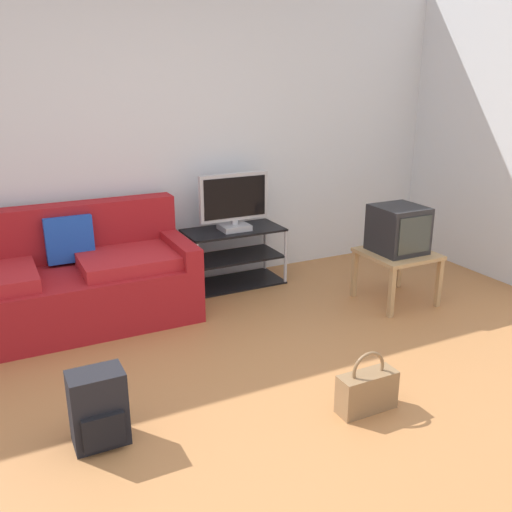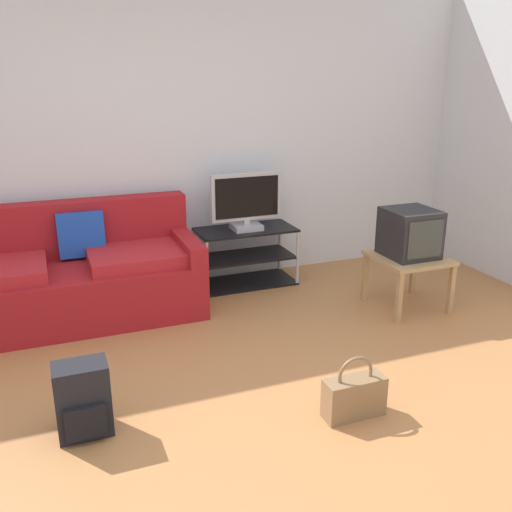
{
  "view_description": "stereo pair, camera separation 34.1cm",
  "coord_description": "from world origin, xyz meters",
  "views": [
    {
      "loc": [
        -1.24,
        -2.29,
        1.87
      ],
      "look_at": [
        0.4,
        1.0,
        0.66
      ],
      "focal_mm": 39.27,
      "sensor_mm": 36.0,
      "label": 1
    },
    {
      "loc": [
        -0.93,
        -2.42,
        1.87
      ],
      "look_at": [
        0.4,
        1.0,
        0.66
      ],
      "focal_mm": 39.27,
      "sensor_mm": 36.0,
      "label": 2
    }
  ],
  "objects": [
    {
      "name": "ground_plane",
      "position": [
        0.0,
        0.0,
        -0.01
      ],
      "size": [
        9.0,
        9.8,
        0.02
      ],
      "primitive_type": "cube",
      "color": "#B27542"
    },
    {
      "name": "wall_back",
      "position": [
        0.0,
        2.45,
        1.35
      ],
      "size": [
        9.0,
        0.1,
        2.7
      ],
      "primitive_type": "cube",
      "color": "silver",
      "rests_on": "ground_plane"
    },
    {
      "name": "couch",
      "position": [
        -0.81,
        1.95,
        0.33
      ],
      "size": [
        2.01,
        0.85,
        0.88
      ],
      "color": "maroon",
      "rests_on": "ground_plane"
    },
    {
      "name": "tv_stand",
      "position": [
        0.74,
        2.14,
        0.26
      ],
      "size": [
        0.88,
        0.44,
        0.52
      ],
      "color": "black",
      "rests_on": "ground_plane"
    },
    {
      "name": "flat_tv",
      "position": [
        0.74,
        2.11,
        0.77
      ],
      "size": [
        0.64,
        0.22,
        0.51
      ],
      "color": "#B2B2B7",
      "rests_on": "tv_stand"
    },
    {
      "name": "side_table",
      "position": [
        1.8,
        1.15,
        0.38
      ],
      "size": [
        0.55,
        0.55,
        0.44
      ],
      "color": "tan",
      "rests_on": "ground_plane"
    },
    {
      "name": "crt_tv",
      "position": [
        1.8,
        1.17,
        0.63
      ],
      "size": [
        0.39,
        0.4,
        0.38
      ],
      "color": "#232326",
      "rests_on": "side_table"
    },
    {
      "name": "backpack",
      "position": [
        -0.85,
        0.33,
        0.2
      ],
      "size": [
        0.28,
        0.26,
        0.41
      ],
      "rotation": [
        0.0,
        0.0,
        -0.08
      ],
      "color": "black",
      "rests_on": "ground_plane"
    },
    {
      "name": "handbag",
      "position": [
        0.59,
        -0.06,
        0.13
      ],
      "size": [
        0.36,
        0.13,
        0.37
      ],
      "rotation": [
        0.0,
        0.0,
        0.16
      ],
      "color": "olive",
      "rests_on": "ground_plane"
    }
  ]
}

